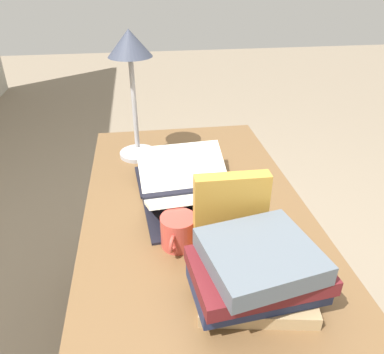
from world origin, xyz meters
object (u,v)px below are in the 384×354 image
object	(u,v)px
book_stack_tall	(258,274)
coffee_mug	(178,231)
open_book	(189,188)
pencil	(245,184)
book_standing_upright	(230,216)
reading_lamp	(131,61)

from	to	relation	value
book_stack_tall	coffee_mug	size ratio (longest dim) A/B	2.50
open_book	pencil	size ratio (longest dim) A/B	3.19
book_standing_upright	reading_lamp	world-z (taller)	reading_lamp
pencil	reading_lamp	bearing A→B (deg)	51.78
reading_lamp	coffee_mug	xyz separation A→B (m)	(-0.56, -0.10, -0.32)
book_standing_upright	coffee_mug	distance (m)	0.15
book_stack_tall	reading_lamp	world-z (taller)	reading_lamp
book_stack_tall	reading_lamp	xyz separation A→B (m)	(0.78, 0.25, 0.29)
pencil	open_book	bearing A→B (deg)	100.71
open_book	coffee_mug	distance (m)	0.25
book_stack_tall	coffee_mug	world-z (taller)	book_stack_tall
book_stack_tall	coffee_mug	xyz separation A→B (m)	(0.22, 0.15, -0.04)
coffee_mug	pencil	world-z (taller)	coffee_mug
book_stack_tall	book_standing_upright	size ratio (longest dim) A/B	1.30
book_standing_upright	reading_lamp	size ratio (longest dim) A/B	0.49
open_book	book_stack_tall	bearing A→B (deg)	-173.46
pencil	book_standing_upright	bearing A→B (deg)	157.63
reading_lamp	coffee_mug	distance (m)	0.65
coffee_mug	book_stack_tall	bearing A→B (deg)	-145.11
book_stack_tall	book_standing_upright	world-z (taller)	book_standing_upright
open_book	reading_lamp	xyz separation A→B (m)	(0.32, 0.16, 0.34)
open_book	book_standing_upright	bearing A→B (deg)	-171.44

